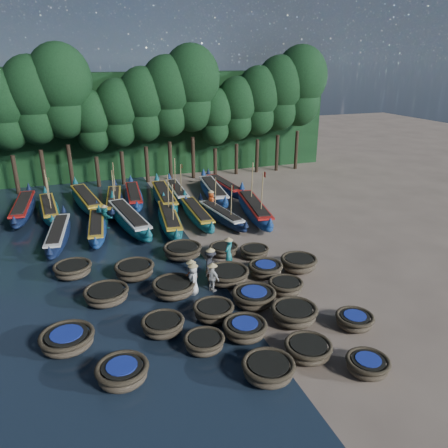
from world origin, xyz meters
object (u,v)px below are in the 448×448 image
object	(u,v)px
coracle_16	(174,288)
coracle_19	(299,263)
coracle_4	(368,365)
fisherman_3	(211,264)
long_boat_5	(170,219)
long_boat_17	(224,186)
coracle_17	(227,275)
long_boat_11	(87,200)
long_boat_8	(254,209)
coracle_23	(224,250)
coracle_5	(122,373)
coracle_9	(354,320)
long_boat_10	(49,209)
long_boat_16	(213,191)
coracle_6	(204,343)
coracle_14	(286,286)
long_boat_2	(58,234)
fisherman_2	(191,275)
coracle_11	(163,325)
long_boat_9	(23,208)
coracle_21	(135,270)
coracle_8	(294,314)
long_boat_7	(221,215)
long_boat_14	(164,197)
fisherman_6	(211,201)
coracle_22	(183,251)
fisherman_5	(105,216)
coracle_10	(67,340)
coracle_24	(254,252)
coracle_3	(308,349)
long_boat_13	(134,196)
fisherman_4	(212,277)
long_boat_4	(129,219)
coracle_18	(265,269)
coracle_2	(268,369)
long_boat_3	(97,227)
fisherman_0	(193,278)
long_boat_12	(114,201)
coracle_7	(245,329)

from	to	relation	value
coracle_16	coracle_19	bearing A→B (deg)	2.51
coracle_16	coracle_19	distance (m)	7.28
coracle_4	fisherman_3	size ratio (longest dim) A/B	0.98
long_boat_5	coracle_16	bearing A→B (deg)	-95.51
fisherman_3	long_boat_17	bearing A→B (deg)	11.39
coracle_17	long_boat_11	size ratio (longest dim) A/B	0.27
long_boat_8	long_boat_17	world-z (taller)	long_boat_8
coracle_23	coracle_5	bearing A→B (deg)	-128.44
coracle_9	long_boat_10	world-z (taller)	long_boat_10
coracle_23	long_boat_16	bearing A→B (deg)	74.48
long_boat_10	coracle_6	bearing A→B (deg)	-77.20
coracle_14	long_boat_2	world-z (taller)	long_boat_2
coracle_6	fisherman_3	size ratio (longest dim) A/B	1.06
long_boat_8	long_boat_10	distance (m)	15.56
coracle_4	fisherman_2	bearing A→B (deg)	117.84
fisherman_3	coracle_11	bearing A→B (deg)	173.07
long_boat_9	coracle_21	bearing A→B (deg)	-60.61
coracle_8	coracle_21	distance (m)	9.10
long_boat_7	long_boat_17	distance (m)	7.60
coracle_21	long_boat_14	size ratio (longest dim) A/B	0.28
fisherman_6	coracle_22	bearing A→B (deg)	156.13
coracle_9	fisherman_5	size ratio (longest dim) A/B	1.08
coracle_10	coracle_24	bearing A→B (deg)	26.97
coracle_22	fisherman_3	bearing A→B (deg)	-76.33
coracle_3	coracle_23	distance (m)	10.23
fisherman_2	fisherman_5	distance (m)	11.11
coracle_16	fisherman_3	world-z (taller)	fisherman_3
coracle_4	long_boat_13	distance (m)	24.72
long_boat_2	fisherman_4	size ratio (longest dim) A/B	4.51
long_boat_4	long_boat_5	bearing A→B (deg)	-26.36
coracle_18	coracle_23	distance (m)	3.55
coracle_5	long_boat_8	xyz separation A→B (m)	(11.81, 14.94, 0.15)
long_boat_2	long_boat_11	world-z (taller)	long_boat_11
long_boat_11	fisherman_6	xyz separation A→B (m)	(9.04, -4.44, 0.29)
coracle_2	long_boat_3	world-z (taller)	long_boat_3
coracle_4	long_boat_11	world-z (taller)	long_boat_11
coracle_6	coracle_11	size ratio (longest dim) A/B	0.91
fisherman_4	coracle_14	bearing A→B (deg)	-141.88
fisherman_0	coracle_8	bearing A→B (deg)	53.92
coracle_6	coracle_11	bearing A→B (deg)	126.95
coracle_23	fisherman_2	distance (m)	4.53
coracle_23	fisherman_6	world-z (taller)	fisherman_6
coracle_2	long_boat_12	world-z (taller)	long_boat_12
long_boat_11	coracle_7	bearing A→B (deg)	-84.48
coracle_6	coracle_23	bearing A→B (deg)	65.09
coracle_3	long_boat_13	xyz separation A→B (m)	(-3.30, 22.61, 0.15)
coracle_7	long_boat_3	distance (m)	15.20
long_boat_7	long_boat_16	distance (m)	5.88
coracle_17	fisherman_5	distance (m)	11.80
fisherman_5	coracle_3	bearing A→B (deg)	178.91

